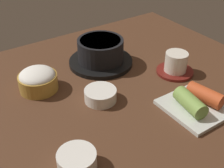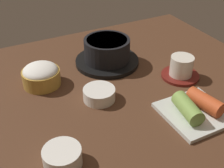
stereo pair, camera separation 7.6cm
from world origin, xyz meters
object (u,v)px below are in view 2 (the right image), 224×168
at_px(rice_bowl, 41,75).
at_px(banchan_cup_center, 99,94).
at_px(kimchi_plate, 196,109).
at_px(stone_pot, 107,52).
at_px(side_bowl_near, 62,157).
at_px(tea_cup_with_saucer, 181,68).

distance_m(rice_bowl, banchan_cup_center, 0.17).
bearing_deg(rice_bowl, kimchi_plate, -45.51).
relative_size(stone_pot, side_bowl_near, 2.52).
relative_size(tea_cup_with_saucer, side_bowl_near, 1.40).
bearing_deg(stone_pot, rice_bowl, -173.59).
relative_size(stone_pot, rice_bowl, 1.89).
xyz_separation_m(tea_cup_with_saucer, side_bowl_near, (-0.40, -0.15, -0.01)).
bearing_deg(side_bowl_near, kimchi_plate, 0.14).
bearing_deg(tea_cup_with_saucer, side_bowl_near, -159.41).
height_order(stone_pot, kimchi_plate, stone_pot).
bearing_deg(side_bowl_near, banchan_cup_center, 46.22).
height_order(banchan_cup_center, kimchi_plate, kimchi_plate).
distance_m(rice_bowl, kimchi_plate, 0.41).
xyz_separation_m(banchan_cup_center, side_bowl_near, (-0.15, -0.16, 0.00)).
height_order(rice_bowl, kimchi_plate, rice_bowl).
relative_size(rice_bowl, kimchi_plate, 0.69).
height_order(stone_pot, tea_cup_with_saucer, stone_pot).
height_order(stone_pot, banchan_cup_center, stone_pot).
distance_m(rice_bowl, side_bowl_near, 0.30).
distance_m(banchan_cup_center, kimchi_plate, 0.24).
relative_size(stone_pot, banchan_cup_center, 2.36).
bearing_deg(banchan_cup_center, kimchi_plate, -41.95).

